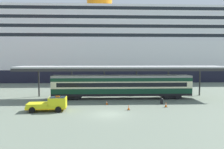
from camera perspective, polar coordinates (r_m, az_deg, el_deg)
ground_plane at (r=28.55m, az=-0.98°, el=-10.17°), size 400.00×400.00×0.00m
cruise_ship at (r=78.03m, az=-0.90°, el=6.94°), size 163.64×28.56×33.50m
platform_canopy at (r=39.04m, az=2.48°, el=1.72°), size 36.36×5.40×5.68m
train_carriage at (r=38.85m, az=2.52°, el=-2.86°), size 24.08×2.81×4.11m
service_truck at (r=31.10m, az=-15.51°, el=-7.26°), size 5.30×2.47×2.02m
traffic_cone_near at (r=33.37m, az=13.72°, el=-7.53°), size 0.36×0.36×0.76m
traffic_cone_mid at (r=34.12m, az=-1.34°, el=-7.28°), size 0.36×0.36×0.60m
traffic_cone_far at (r=30.76m, az=4.31°, el=-8.45°), size 0.36×0.36×0.73m
quay_bollard at (r=35.38m, az=12.65°, el=-6.61°), size 0.48×0.48×0.96m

